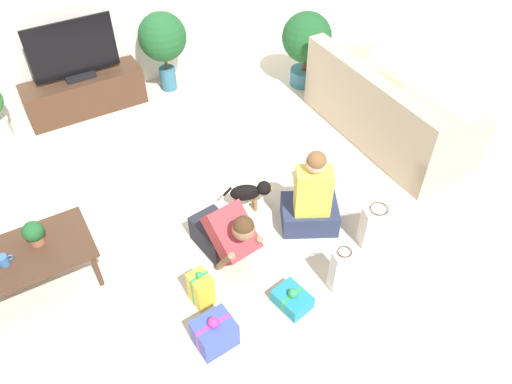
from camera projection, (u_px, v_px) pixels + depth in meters
ground_plane at (196, 222)px, 4.82m from camera, size 16.00×16.00×0.00m
sofa_right at (385, 113)px, 5.57m from camera, size 0.85×2.04×0.87m
coffee_table at (26, 257)px, 4.01m from camera, size 1.04×0.61×0.44m
tv_console at (85, 94)px, 5.99m from camera, size 1.39×0.41×0.46m
tv at (74, 53)px, 5.62m from camera, size 0.98×0.20×0.69m
potted_plant_corner_right at (306, 41)px, 6.16m from camera, size 0.62×0.62×0.96m
potted_plant_back_right at (163, 39)px, 6.01m from camera, size 0.58×0.58×1.01m
person_kneeling at (226, 234)px, 4.28m from camera, size 0.41×0.77×0.74m
person_sitting at (311, 200)px, 4.56m from camera, size 0.65×0.61×0.93m
dog at (250, 192)px, 4.81m from camera, size 0.46×0.27×0.32m
gift_box_a at (215, 333)px, 3.82m from camera, size 0.32×0.28×0.33m
gift_box_b at (292, 299)px, 4.11m from camera, size 0.28×0.34×0.20m
gift_box_c at (201, 289)px, 4.06m from camera, size 0.18×0.20×0.39m
gift_bag_a at (341, 269)px, 4.13m from camera, size 0.19×0.13×0.46m
gift_bag_b at (375, 226)px, 4.49m from camera, size 0.28×0.20×0.44m
mug at (4, 260)px, 3.87m from camera, size 0.12×0.08×0.09m
tabletop_plant at (33, 233)px, 3.97m from camera, size 0.17×0.17×0.22m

